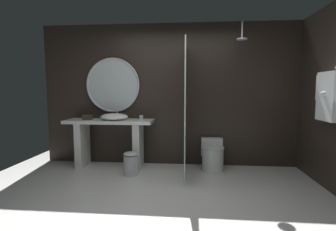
% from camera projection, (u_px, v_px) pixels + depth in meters
% --- Properties ---
extents(ground_plane, '(5.76, 5.76, 0.00)m').
position_uv_depth(ground_plane, '(157.00, 209.00, 2.98)').
color(ground_plane, silver).
extents(back_wall_panel, '(4.80, 0.10, 2.60)m').
position_uv_depth(back_wall_panel, '(170.00, 95.00, 4.73)').
color(back_wall_panel, black).
rests_on(back_wall_panel, ground_plane).
extents(vanity_counter, '(1.57, 0.50, 0.86)m').
position_uv_depth(vanity_counter, '(110.00, 137.00, 4.58)').
color(vanity_counter, silver).
rests_on(vanity_counter, ground_plane).
extents(vessel_sink, '(0.49, 0.40, 0.22)m').
position_uv_depth(vessel_sink, '(114.00, 117.00, 4.50)').
color(vessel_sink, white).
rests_on(vessel_sink, vanity_counter).
extents(tumbler_cup, '(0.07, 0.07, 0.09)m').
position_uv_depth(tumbler_cup, '(141.00, 117.00, 4.51)').
color(tumbler_cup, silver).
rests_on(tumbler_cup, vanity_counter).
extents(tissue_box, '(0.15, 0.14, 0.09)m').
position_uv_depth(tissue_box, '(88.00, 117.00, 4.55)').
color(tissue_box, '#3D3323').
rests_on(tissue_box, vanity_counter).
extents(round_wall_mirror, '(1.02, 0.04, 1.02)m').
position_uv_depth(round_wall_mirror, '(113.00, 85.00, 4.72)').
color(round_wall_mirror, '#B7B7BC').
extents(shower_glass_panel, '(0.02, 1.14, 2.15)m').
position_uv_depth(shower_glass_panel, '(186.00, 110.00, 4.11)').
color(shower_glass_panel, silver).
rests_on(shower_glass_panel, ground_plane).
extents(rain_shower_head, '(0.17, 0.17, 0.29)m').
position_uv_depth(rain_shower_head, '(242.00, 37.00, 4.08)').
color(rain_shower_head, '#B7B7BC').
extents(hanging_bathrobe, '(0.20, 0.59, 0.72)m').
position_uv_depth(hanging_bathrobe, '(329.00, 95.00, 3.36)').
color(hanging_bathrobe, '#B7B7BC').
extents(toilet, '(0.39, 0.55, 0.53)m').
position_uv_depth(toilet, '(212.00, 156.00, 4.43)').
color(toilet, white).
rests_on(toilet, ground_plane).
extents(waste_bin, '(0.24, 0.24, 0.39)m').
position_uv_depth(waste_bin, '(131.00, 163.00, 4.16)').
color(waste_bin, '#B7B7BC').
rests_on(waste_bin, ground_plane).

